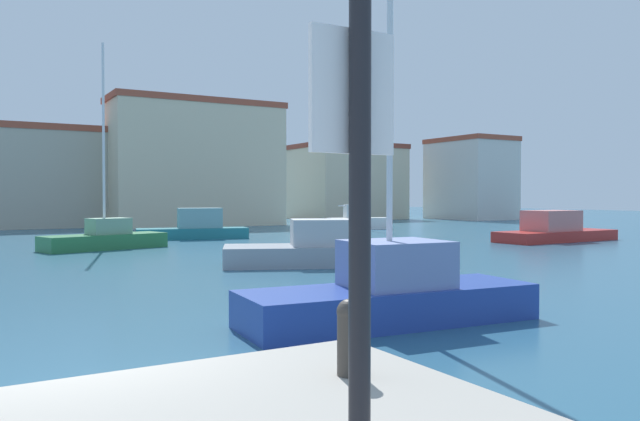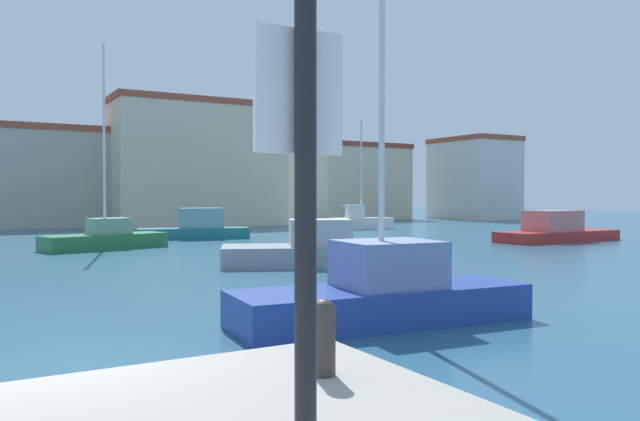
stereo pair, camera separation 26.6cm
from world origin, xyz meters
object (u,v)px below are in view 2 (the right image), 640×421
object	(u,v)px
motorboat_teal_near_pier	(196,228)
sailboat_green_distant_north	(106,237)
mooring_bollard	(323,334)
motorboat_grey_outer_mooring	(322,250)
motorboat_red_distant_east	(556,230)
sailboat_blue_inner_mooring	(383,293)
sailboat_white_center_channel	(360,221)

from	to	relation	value
motorboat_teal_near_pier	sailboat_green_distant_north	distance (m)	7.44
mooring_bollard	motorboat_grey_outer_mooring	distance (m)	17.21
mooring_bollard	motorboat_red_distant_east	world-z (taller)	motorboat_red_distant_east
sailboat_blue_inner_mooring	motorboat_teal_near_pier	xyz separation A→B (m)	(4.54, 24.93, 0.03)
sailboat_white_center_channel	sailboat_green_distant_north	distance (m)	21.44
motorboat_teal_near_pier	sailboat_blue_inner_mooring	bearing A→B (deg)	-100.32
sailboat_blue_inner_mooring	motorboat_grey_outer_mooring	xyz separation A→B (m)	(4.07, 9.43, -0.06)
sailboat_white_center_channel	sailboat_green_distant_north	bearing A→B (deg)	-157.54
motorboat_red_distant_east	sailboat_blue_inner_mooring	bearing A→B (deg)	-148.00
sailboat_blue_inner_mooring	sailboat_white_center_channel	size ratio (longest dim) A/B	0.86
sailboat_white_center_channel	motorboat_red_distant_east	xyz separation A→B (m)	(2.63, -15.48, -0.04)
motorboat_grey_outer_mooring	motorboat_red_distant_east	xyz separation A→B (m)	(16.99, 3.72, 0.07)
motorboat_grey_outer_mooring	sailboat_green_distant_north	xyz separation A→B (m)	(-5.46, 11.01, 0.02)
sailboat_green_distant_north	motorboat_grey_outer_mooring	bearing A→B (deg)	-63.65
mooring_bollard	motorboat_grey_outer_mooring	bearing A→B (deg)	60.00
sailboat_green_distant_north	sailboat_white_center_channel	bearing A→B (deg)	22.46
sailboat_blue_inner_mooring	motorboat_red_distant_east	bearing A→B (deg)	32.00
mooring_bollard	sailboat_green_distant_north	bearing A→B (deg)	83.09
sailboat_white_center_channel	mooring_bollard	bearing A→B (deg)	-123.95
sailboat_green_distant_north	motorboat_red_distant_east	distance (m)	23.60
motorboat_red_distant_east	mooring_bollard	bearing A→B (deg)	-143.96
motorboat_teal_near_pier	motorboat_red_distant_east	bearing A→B (deg)	-35.50
sailboat_white_center_channel	motorboat_teal_near_pier	bearing A→B (deg)	-165.06
motorboat_teal_near_pier	sailboat_green_distant_north	size ratio (longest dim) A/B	0.67
sailboat_blue_inner_mooring	motorboat_red_distant_east	world-z (taller)	sailboat_blue_inner_mooring
sailboat_white_center_channel	motorboat_red_distant_east	size ratio (longest dim) A/B	1.06
sailboat_blue_inner_mooring	sailboat_green_distant_north	distance (m)	20.49
mooring_bollard	motorboat_red_distant_east	bearing A→B (deg)	36.04
motorboat_grey_outer_mooring	motorboat_red_distant_east	bearing A→B (deg)	12.37
sailboat_blue_inner_mooring	motorboat_grey_outer_mooring	bearing A→B (deg)	66.67
motorboat_grey_outer_mooring	sailboat_green_distant_north	bearing A→B (deg)	116.35
motorboat_red_distant_east	sailboat_green_distant_north	bearing A→B (deg)	162.00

